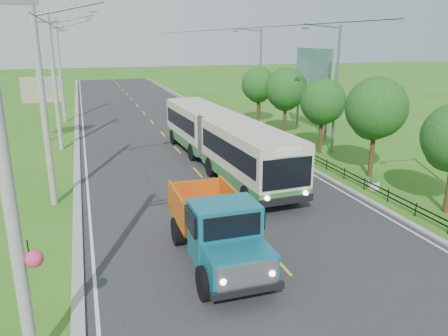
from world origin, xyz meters
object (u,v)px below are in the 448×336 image
pole_mid (55,81)px  tree_fifth (286,91)px  pole_nearest (10,184)px  planter_near (374,184)px  streetlight_far (259,71)px  planter_far (262,129)px  tree_fourth (322,104)px  billboard_right (314,72)px  pole_near (44,104)px  pole_far (60,70)px  tree_back (259,86)px  dump_truck (217,225)px  tree_third (375,111)px  streetlight_mid (334,85)px  billboard_left (42,94)px  bus (221,137)px  planter_mid (305,150)px

pole_mid → tree_fifth: size_ratio=1.72×
pole_nearest → planter_near: pole_nearest is taller
streetlight_far → planter_far: streetlight_far is taller
tree_fourth → billboard_right: billboard_right is taller
pole_near → pole_far: (0.00, 24.00, 0.00)m
tree_fifth → planter_near: size_ratio=8.66×
tree_back → dump_truck: size_ratio=0.86×
streetlight_far → pole_near: bearing=-134.9°
pole_far → tree_third: bearing=-53.9°
tree_fifth → tree_third: bearing=-90.0°
tree_back → pole_near: bearing=-136.6°
streetlight_mid → streetlight_far: same height
tree_fifth → streetlight_mid: streetlight_mid is taller
pole_mid → streetlight_mid: bearing=-20.3°
tree_third → tree_back: 18.00m
pole_far → billboard_right: (20.56, -13.00, 0.25)m
planter_far → billboard_left: billboard_left is taller
pole_near → bus: pole_near is taller
tree_back → bus: bearing=-121.0°
pole_near → tree_fourth: pole_near is taller
tree_fifth → billboard_left: 19.74m
tree_back → billboard_left: size_ratio=1.06×
planter_far → streetlight_mid: bearing=-75.7°
planter_mid → pole_nearest: bearing=-134.7°
pole_mid → tree_third: bearing=-35.4°
bus → billboard_left: bearing=132.1°
planter_mid → pole_far: bearing=131.6°
planter_near → billboard_left: size_ratio=0.13×
streetlight_far → bus: size_ratio=0.51×
pole_near → bus: size_ratio=0.57×
streetlight_far → billboard_left: 20.56m
pole_near → planter_mid: bearing=16.5°
pole_near → dump_truck: (6.07, -8.28, -3.57)m
tree_back → streetlight_far: bearing=67.1°
tree_third → pole_near: bearing=177.3°
tree_fifth → planter_mid: (-1.26, -6.14, -3.57)m
tree_third → bus: size_ratio=0.34×
planter_far → tree_fourth: bearing=-80.9°
pole_mid → pole_nearest: bearing=-89.9°
pole_nearest → pole_mid: 24.00m
planter_mid → tree_fifth: bearing=78.4°
pole_near → dump_truck: bearing=-53.8°
tree_back → bus: (-8.08, -13.46, -1.62)m
tree_third → billboard_right: bearing=78.4°
billboard_left → planter_far: bearing=-6.3°
planter_near → billboard_right: 15.34m
planter_far → dump_truck: 23.90m
planter_mid → billboard_left: billboard_left is taller
planter_mid → billboard_right: 8.68m
pole_nearest → planter_mid: 24.38m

